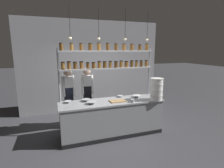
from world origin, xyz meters
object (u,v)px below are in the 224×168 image
at_px(prep_bowl_far_left, 137,96).
at_px(prep_bowl_near_left, 68,102).
at_px(spice_shelf_unit, 107,62).
at_px(prep_bowl_center_back, 120,96).
at_px(chef_left, 69,94).
at_px(prep_bowl_center_front, 86,100).
at_px(serving_cup_front, 133,101).
at_px(cutting_board, 118,101).
at_px(chef_center, 87,92).
at_px(container_stack, 157,89).
at_px(prep_bowl_near_right, 92,103).

bearing_deg(prep_bowl_far_left, prep_bowl_near_left, 177.07).
distance_m(spice_shelf_unit, prep_bowl_center_back, 1.03).
relative_size(chef_left, prep_bowl_far_left, 7.91).
xyz_separation_m(prep_bowl_center_front, serving_cup_front, (1.08, -0.49, 0.02)).
bearing_deg(prep_bowl_center_front, cutting_board, -19.58).
bearing_deg(prep_bowl_near_left, chef_center, 44.55).
xyz_separation_m(spice_shelf_unit, prep_bowl_center_front, (-0.63, -0.15, -0.97)).
xyz_separation_m(container_stack, serving_cup_front, (-0.69, -0.01, -0.25)).
height_order(container_stack, prep_bowl_near_right, container_stack).
distance_m(prep_bowl_near_left, prep_bowl_far_left, 1.87).
relative_size(spice_shelf_unit, prep_bowl_center_front, 12.22).
xyz_separation_m(prep_bowl_center_back, prep_bowl_far_left, (0.43, -0.17, 0.01)).
relative_size(cutting_board, prep_bowl_near_right, 1.72).
height_order(prep_bowl_near_left, prep_bowl_far_left, prep_bowl_far_left).
bearing_deg(prep_bowl_far_left, spice_shelf_unit, 163.65).
bearing_deg(prep_bowl_near_right, cutting_board, 0.34).
xyz_separation_m(chef_center, prep_bowl_far_left, (1.25, -0.70, -0.06)).
bearing_deg(prep_bowl_far_left, chef_left, 160.52).
bearing_deg(chef_center, cutting_board, -51.34).
relative_size(prep_bowl_near_left, prep_bowl_center_front, 0.86).
relative_size(chef_center, prep_bowl_near_left, 9.56).
distance_m(prep_bowl_center_front, serving_cup_front, 1.19).
xyz_separation_m(spice_shelf_unit, cutting_board, (0.14, -0.42, -0.98)).
xyz_separation_m(chef_center, prep_bowl_near_left, (-0.61, -0.60, -0.06)).
distance_m(chef_center, prep_bowl_near_left, 0.86).
xyz_separation_m(prep_bowl_center_front, prep_bowl_far_left, (1.41, -0.08, 0.00)).
xyz_separation_m(spice_shelf_unit, chef_left, (-1.01, 0.40, -0.90)).
bearing_deg(spice_shelf_unit, chef_center, 135.10).
bearing_deg(cutting_board, chef_left, 144.37).
distance_m(chef_center, prep_bowl_far_left, 1.43).
height_order(container_stack, prep_bowl_near_left, container_stack).
height_order(chef_left, serving_cup_front, chef_left).
height_order(container_stack, cutting_board, container_stack).
distance_m(cutting_board, prep_bowl_center_back, 0.42).
distance_m(spice_shelf_unit, prep_bowl_near_right, 1.18).
relative_size(spice_shelf_unit, chef_center, 1.49).
bearing_deg(prep_bowl_center_front, chef_left, 124.68).
xyz_separation_m(chef_left, prep_bowl_near_left, (-0.07, -0.54, -0.07)).
xyz_separation_m(prep_bowl_near_left, prep_bowl_far_left, (1.86, -0.10, 0.01)).
xyz_separation_m(chef_center, cutting_board, (0.61, -0.89, -0.07)).
height_order(spice_shelf_unit, prep_bowl_center_back, spice_shelf_unit).
bearing_deg(spice_shelf_unit, cutting_board, -71.55).
bearing_deg(prep_bowl_center_front, prep_bowl_near_right, -70.93).
height_order(prep_bowl_center_back, serving_cup_front, serving_cup_front).
bearing_deg(serving_cup_front, spice_shelf_unit, 125.58).
height_order(spice_shelf_unit, cutting_board, spice_shelf_unit).
xyz_separation_m(prep_bowl_center_back, prep_bowl_near_right, (-0.88, -0.37, 0.01)).
bearing_deg(prep_bowl_near_right, prep_bowl_far_left, 8.36).
height_order(cutting_board, serving_cup_front, serving_cup_front).
xyz_separation_m(spice_shelf_unit, serving_cup_front, (0.46, -0.64, -0.95)).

